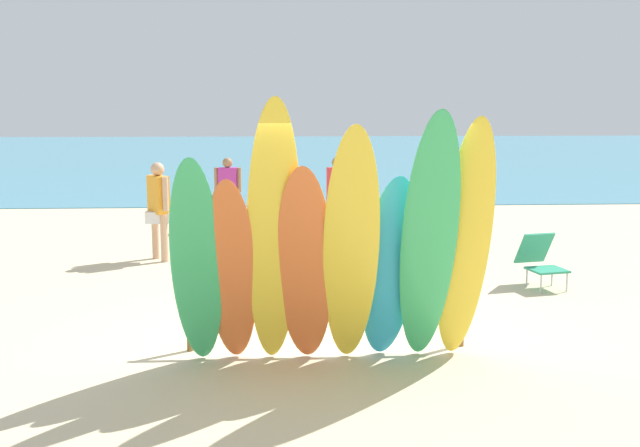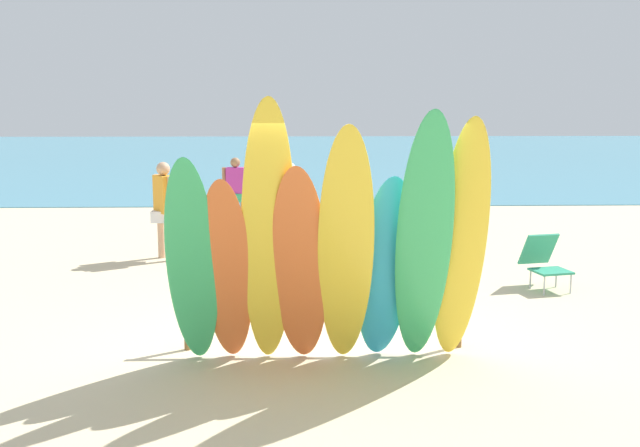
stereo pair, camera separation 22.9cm
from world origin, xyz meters
TOP-DOWN VIEW (x-y plane):
  - ground at (0.00, 14.00)m, footprint 60.00×60.00m
  - ocean_water at (0.00, 31.24)m, footprint 60.00×40.00m
  - surfboard_rack at (0.00, 0.00)m, footprint 3.11×0.07m
  - surfboard_green_0 at (-1.33, -0.62)m, footprint 0.52×0.83m
  - surfboard_orange_1 at (-0.99, -0.57)m, footprint 0.53×0.82m
  - surfboard_yellow_2 at (-0.57, -0.69)m, footprint 0.59×1.03m
  - surfboard_orange_3 at (-0.26, -0.62)m, footprint 0.64×0.89m
  - surfboard_yellow_4 at (0.19, -0.75)m, footprint 0.57×1.07m
  - surfboard_teal_5 at (0.61, -0.53)m, footprint 0.64×0.82m
  - surfboard_green_6 at (0.95, -0.79)m, footprint 0.60×1.23m
  - surfboard_yellow_7 at (1.33, -0.70)m, footprint 0.53×1.05m
  - beachgoer_strolling at (-0.18, 3.05)m, footprint 0.40×0.58m
  - beachgoer_midbeach at (-0.42, 6.10)m, footprint 0.41×0.56m
  - beachgoer_by_water at (-1.60, 7.88)m, footprint 0.58×0.25m
  - beachgoer_near_rack at (-2.56, 4.79)m, footprint 0.44×0.54m
  - beachgoer_photographing at (0.65, 6.89)m, footprint 0.42×0.51m
  - beach_chair_red at (3.30, 2.60)m, footprint 0.65×0.83m

SIDE VIEW (x-z plane):
  - ground at x=0.00m, z-range 0.00..0.00m
  - ocean_water at x=0.00m, z-range 0.00..0.02m
  - beach_chair_red at x=3.30m, z-range 0.03..0.82m
  - surfboard_rack at x=0.00m, z-range 0.20..0.91m
  - beachgoer_strolling at x=-0.18m, z-range 0.12..1.64m
  - beachgoer_by_water at x=-1.60m, z-range 0.12..1.65m
  - beachgoer_midbeach at x=-0.42m, z-range 0.12..1.68m
  - beachgoer_photographing at x=0.65m, z-range 0.12..1.73m
  - beachgoer_near_rack at x=-2.56m, z-range 0.13..1.81m
  - surfboard_orange_1 at x=-0.99m, z-range 0.00..1.99m
  - surfboard_teal_5 at x=0.61m, z-range 0.00..2.01m
  - surfboard_orange_3 at x=-0.26m, z-range 0.00..2.12m
  - surfboard_green_0 at x=-1.33m, z-range 0.00..2.20m
  - surfboard_yellow_4 at x=0.19m, z-range 0.00..2.51m
  - surfboard_yellow_7 at x=1.33m, z-range 0.00..2.58m
  - surfboard_green_6 at x=0.95m, z-range 0.00..2.65m
  - surfboard_yellow_2 at x=-0.57m, z-range 0.00..2.75m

